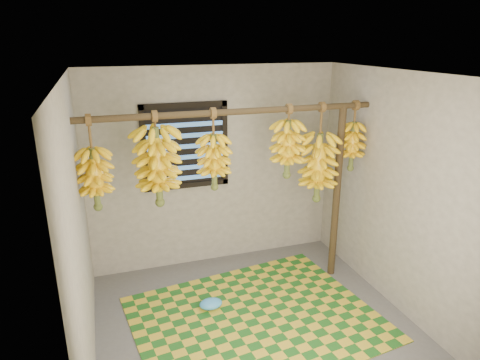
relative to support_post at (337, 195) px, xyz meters
name	(u,v)px	position (x,y,z in m)	size (l,w,h in m)	color
floor	(258,329)	(-1.20, -0.70, -1.00)	(3.00, 3.00, 0.01)	#545454
ceiling	(262,75)	(-1.20, -0.70, 1.40)	(3.00, 3.00, 0.01)	silver
wall_back	(215,168)	(-1.20, 0.80, 0.20)	(3.00, 0.01, 2.40)	slate
wall_left	(79,239)	(-2.71, -0.70, 0.20)	(0.01, 3.00, 2.40)	slate
wall_right	(402,196)	(0.30, -0.70, 0.20)	(0.01, 3.00, 2.40)	slate
window	(185,146)	(-1.55, 0.78, 0.50)	(1.00, 0.04, 1.00)	black
hanging_pole	(235,112)	(-1.20, 0.00, 1.00)	(0.06, 0.06, 3.00)	#3E2F1A
support_post	(337,195)	(0.00, 0.00, 0.00)	(0.08, 0.08, 2.00)	#3E2F1A
woven_mat	(256,318)	(-1.17, -0.55, -0.99)	(2.34, 1.87, 0.01)	#1D5D1B
plastic_bag	(211,304)	(-1.55, -0.24, -0.94)	(0.24, 0.18, 0.10)	#3E9FE8
banana_bunch_a	(95,179)	(-2.55, 0.00, 0.45)	(0.31, 0.31, 0.89)	brown
banana_bunch_b	(158,167)	(-1.98, 0.00, 0.52)	(0.42, 0.42, 0.92)	brown
banana_bunch_c	(214,162)	(-1.42, 0.00, 0.51)	(0.33, 0.33, 0.82)	brown
banana_bunch_d	(288,149)	(-0.63, 0.00, 0.58)	(0.33, 0.33, 0.77)	brown
banana_bunch_e	(318,168)	(-0.25, 0.00, 0.35)	(0.41, 0.41, 1.08)	brown
banana_bunch_f	(352,146)	(0.15, 0.00, 0.55)	(0.27, 0.27, 0.77)	brown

